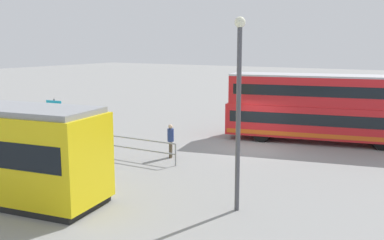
# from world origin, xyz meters

# --- Properties ---
(ground_plane) EXTENTS (160.00, 160.00, 0.00)m
(ground_plane) POSITION_xyz_m (0.00, 0.00, 0.00)
(ground_plane) COLOR gray
(double_decker_bus) EXTENTS (11.49, 4.94, 3.90)m
(double_decker_bus) POSITION_xyz_m (-2.81, -3.58, 1.99)
(double_decker_bus) COLOR red
(double_decker_bus) RESTS_ON ground
(pedestrian_near_railing) EXTENTS (0.43, 0.43, 1.70)m
(pedestrian_near_railing) POSITION_xyz_m (2.81, 4.01, 0.98)
(pedestrian_near_railing) COLOR #4C3F2D
(pedestrian_near_railing) RESTS_ON ground
(pedestrian_railing) EXTENTS (7.69, 0.22, 1.08)m
(pedestrian_railing) POSITION_xyz_m (5.55, 5.27, 0.74)
(pedestrian_railing) COLOR gray
(pedestrian_railing) RESTS_ON ground
(info_sign) EXTENTS (1.10, 0.16, 2.53)m
(info_sign) POSITION_xyz_m (10.55, 4.49, 1.76)
(info_sign) COLOR slate
(info_sign) RESTS_ON ground
(street_lamp) EXTENTS (0.36, 0.36, 6.53)m
(street_lamp) POSITION_xyz_m (-3.15, 8.81, 3.84)
(street_lamp) COLOR #4C4C51
(street_lamp) RESTS_ON ground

